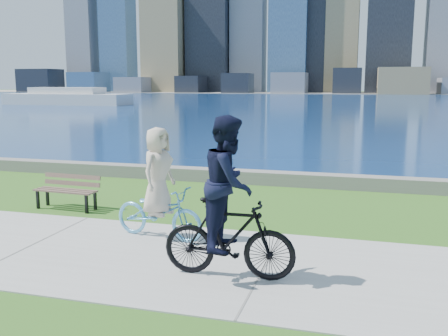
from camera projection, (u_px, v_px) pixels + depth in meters
The scene contains 10 objects.
ground at pixel (33, 245), 8.49m from camera, with size 320.00×320.00×0.00m, color #295817.
concrete_path at pixel (33, 245), 8.49m from camera, with size 80.00×3.50×0.02m, color #9E9E99.
seawall at pixel (169, 173), 14.34m from camera, with size 90.00×0.50×0.35m, color slate.
bay_water at pixel (329, 100), 76.81m from camera, with size 320.00×131.00×0.01m, color navy.
far_shore at pixel (344, 93), 131.83m from camera, with size 320.00×30.00×0.12m, color gray.
city_skyline at pixel (348, 0), 127.53m from camera, with size 179.09×22.84×76.00m.
ferry_near at pixel (68, 98), 62.12m from camera, with size 15.82×4.52×2.15m.
park_bench at pixel (68, 188), 10.92m from camera, with size 1.45×0.58×0.74m.
cyclist_woman at pixel (159, 198), 8.73m from camera, with size 0.95×1.85×1.97m.
cyclist_man at pixel (229, 211), 6.91m from camera, with size 0.71×1.90×2.29m.
Camera 1 is at (5.33, -6.96, 2.74)m, focal length 40.00 mm.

